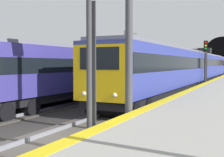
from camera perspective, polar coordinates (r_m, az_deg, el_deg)
The scene contains 11 objects.
ground_plane at distance 10.76m, azimuth -11.09°, elevation -11.87°, with size 320.00×320.00×0.00m, color #302D2B.
platform_right at distance 8.82m, azimuth 14.52°, elevation -11.98°, with size 112.00×4.94×0.96m, color #9E9B93.
platform_right_edge_strip at distance 9.36m, azimuth 0.93°, elevation -7.99°, with size 112.00×0.50×0.01m, color yellow.
track_main_line at distance 10.75m, azimuth -11.09°, elevation -11.66°, with size 160.00×3.05×0.21m.
train_main_approaching at distance 44.30m, azimuth 17.08°, elevation 2.19°, with size 63.94×3.19×4.91m.
train_adjacent_platform at distance 40.63m, azimuth 8.95°, elevation 2.12°, with size 59.39×3.40×3.90m.
railway_signal_near at distance 8.71m, azimuth -4.33°, elevation 7.88°, with size 0.39×0.38×5.82m.
railway_signal_mid at distance 31.51m, azimuth 17.34°, elevation 3.30°, with size 0.39×0.38×5.01m.
overhead_signal_gantry at distance 13.92m, azimuth -14.81°, elevation 14.12°, with size 0.70×9.31×7.17m.
tunnel_portal at distance 103.00m, azimuth 20.24°, elevation 3.30°, with size 3.01×21.31×11.94m.
catenary_mast_far at distance 48.74m, azimuth 2.45°, elevation 4.52°, with size 0.22×2.25×8.07m.
Camera 1 is at (-8.39, -6.16, 2.73)m, focal length 48.17 mm.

